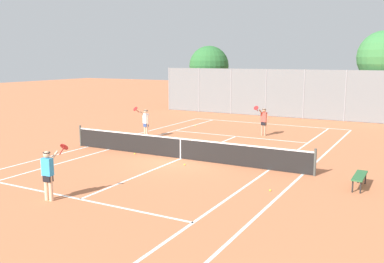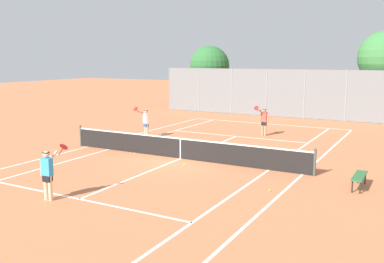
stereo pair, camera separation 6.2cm
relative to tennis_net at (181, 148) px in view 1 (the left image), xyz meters
name	(u,v)px [view 1 (the left image)]	position (x,y,z in m)	size (l,w,h in m)	color
ground_plane	(181,159)	(0.00, 0.00, -0.51)	(120.00, 120.00, 0.00)	#C67047
court_line_markings	(181,159)	(0.00, 0.00, -0.51)	(11.10, 23.90, 0.01)	white
tennis_net	(181,148)	(0.00, 0.00, 0.00)	(12.00, 0.10, 1.07)	#474C47
player_near_side	(48,172)	(-0.78, -6.93, 0.42)	(0.62, 0.77, 1.77)	beige
player_far_left	(146,121)	(-4.39, 3.59, 0.42)	(0.83, 0.69, 1.77)	#D8A884
player_far_right	(264,120)	(1.30, 7.37, 0.42)	(0.72, 0.72, 1.77)	tan
loose_tennis_ball_0	(185,165)	(0.76, -0.96, -0.48)	(0.07, 0.07, 0.07)	#D1DB33
loose_tennis_ball_2	(270,190)	(5.08, -2.67, -0.48)	(0.07, 0.07, 0.07)	#D1DB33
loose_tennis_ball_3	(184,147)	(-1.13, 2.27, -0.48)	(0.07, 0.07, 0.07)	#D1DB33
loose_tennis_ball_4	(135,154)	(-2.36, -0.24, -0.48)	(0.07, 0.07, 0.07)	#D1DB33
loose_tennis_ball_5	(196,126)	(-3.85, 8.59, -0.48)	(0.07, 0.07, 0.07)	#D1DB33
courtside_bench	(360,177)	(7.67, -0.82, -0.10)	(0.36, 1.50, 0.47)	#2D6638
back_fence	(284,93)	(0.00, 15.73, 1.33)	(20.75, 0.08, 3.67)	gray
tree_behind_left	(209,67)	(-8.07, 19.08, 3.21)	(3.60, 3.60, 5.60)	brown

